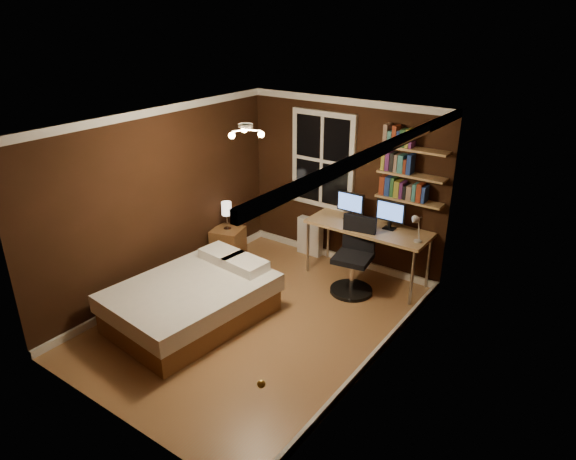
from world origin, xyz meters
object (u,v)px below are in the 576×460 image
Objects in this scene: radiator at (310,236)px; monitor_left at (350,206)px; bed at (193,301)px; desk_lamp at (417,228)px; office_chair at (354,264)px; nightstand at (228,245)px; desk at (368,230)px; bedside_lamp at (227,216)px; monitor_right at (390,215)px.

monitor_left is at bearing -11.01° from radiator.
bed reaches higher than radiator.
office_chair is at bearing -162.90° from desk_lamp.
monitor_left reaches higher than bed.
nightstand is 0.51× the size of office_chair.
desk_lamp is at bearing -4.17° from nightstand.
desk_lamp is at bearing -12.77° from desk.
radiator is 1.30m from office_chair.
monitor_left is (-0.35, 0.09, 0.26)m from desk.
bed is 2.97m from desk_lamp.
radiator is at bearing 141.24° from office_chair.
bedside_lamp is at bearing -132.67° from radiator.
radiator is 2.06m from desk_lamp.
radiator is at bearing 47.33° from bedside_lamp.
desk_lamp reaches higher than desk.
bed is 4.66× the size of desk_lamp.
desk is 0.54m from office_chair.
desk is 0.39m from monitor_right.
nightstand is 2.04m from office_chair.
nightstand is 0.49m from bedside_lamp.
monitor_right is at bearing 17.52° from desk.
desk is at bearing 66.20° from bed.
bedside_lamp is 1.04× the size of monitor_right.
desk_lamp reaches higher than monitor_left.
office_chair is (-0.26, -0.49, -0.62)m from monitor_right.
monitor_right is 0.39× the size of office_chair.
office_chair is at bearing -87.74° from desk.
bed is 1.17× the size of desk.
desk_lamp is (0.49, -0.26, 0.02)m from monitor_right.
bedside_lamp reaches higher than radiator.
monitor_right reaches higher than desk.
bed is at bearing -123.57° from monitor_right.
bedside_lamp is at bearing 122.14° from bed.
bed is 2.59m from desk.
desk_lamp is at bearing 51.05° from bed.
bed is 1.93× the size of office_chair.
desk_lamp is at bearing -13.21° from monitor_left.
desk is 0.44m from monitor_left.
desk is 1.64× the size of office_chair.
monitor_right is (2.27, 0.81, 0.76)m from nightstand.
office_chair is (1.13, -0.64, 0.11)m from radiator.
office_chair is (-0.75, -0.23, -0.64)m from desk_lamp.
bed is at bearing -63.52° from bedside_lamp.
nightstand is at bearing -153.92° from monitor_left.
desk_lamp is (1.88, -0.41, 0.75)m from radiator.
desk is at bearing -14.18° from monitor_left.
bed is 4.71× the size of bedside_lamp.
office_chair is at bearing -29.53° from radiator.
desk is at bearing 4.46° from nightstand.
radiator is 0.57× the size of office_chair.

